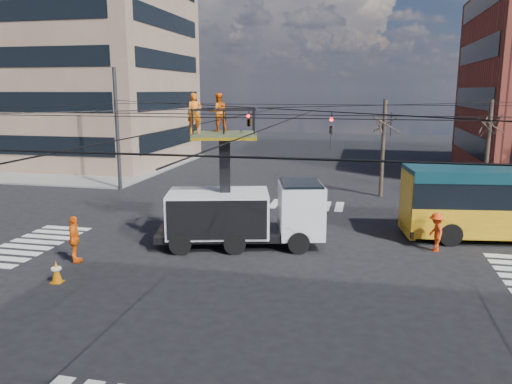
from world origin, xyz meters
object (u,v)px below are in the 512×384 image
object	(u,v)px
utility_truck	(244,198)
traffic_cone	(56,272)
flagger	(436,232)
worker_ground	(74,239)

from	to	relation	value
utility_truck	traffic_cone	xyz separation A→B (m)	(-5.35, -5.50, -1.70)
flagger	worker_ground	bearing A→B (deg)	-84.41
traffic_cone	worker_ground	distance (m)	2.13
traffic_cone	flagger	world-z (taller)	flagger
worker_ground	flagger	world-z (taller)	worker_ground
worker_ground	traffic_cone	bearing A→B (deg)	171.57
utility_truck	flagger	size ratio (longest dim) A/B	4.54
flagger	traffic_cone	bearing A→B (deg)	-76.34
utility_truck	worker_ground	distance (m)	6.93
flagger	utility_truck	bearing A→B (deg)	-95.62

